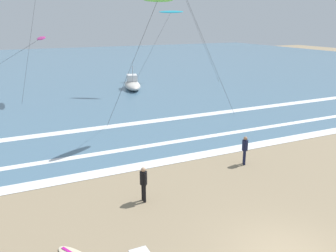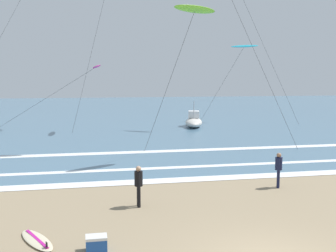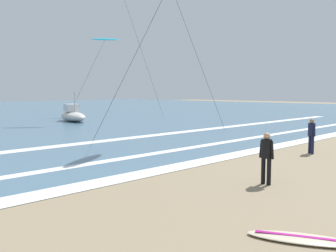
{
  "view_description": "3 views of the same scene",
  "coord_description": "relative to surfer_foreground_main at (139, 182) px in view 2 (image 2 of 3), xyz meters",
  "views": [
    {
      "loc": [
        -8.21,
        -7.9,
        7.67
      ],
      "look_at": [
        -0.14,
        8.73,
        2.27
      ],
      "focal_mm": 39.06,
      "sensor_mm": 36.0,
      "label": 1
    },
    {
      "loc": [
        -4.85,
        -9.99,
        4.94
      ],
      "look_at": [
        -1.42,
        6.9,
        2.96
      ],
      "focal_mm": 44.5,
      "sensor_mm": 36.0,
      "label": 2
    },
    {
      "loc": [
        -13.27,
        -0.45,
        2.88
      ],
      "look_at": [
        -2.31,
        10.31,
        1.46
      ],
      "focal_mm": 41.46,
      "sensor_mm": 36.0,
      "label": 3
    }
  ],
  "objects": [
    {
      "name": "kite_cyan_high_right",
      "position": [
        16.17,
        30.01,
        7.61
      ],
      "size": [
        6.97,
        2.55,
        8.83
      ],
      "color": "#23A8C6",
      "rests_on": "ground"
    },
    {
      "name": "surfer_left_near",
      "position": [
        6.59,
        1.55,
        0.0
      ],
      "size": [
        0.33,
        0.49,
        1.6
      ],
      "color": "#141938",
      "rests_on": "ground"
    },
    {
      "name": "offshore_boat",
      "position": [
        9.06,
        25.54,
        -0.4
      ],
      "size": [
        2.96,
        5.46,
        2.7
      ],
      "color": "beige",
      "rests_on": "ground"
    },
    {
      "name": "wave_foam_mid_break",
      "position": [
        3.02,
        6.62,
        -0.94
      ],
      "size": [
        53.6,
        0.6,
        0.01
      ],
      "primitive_type": "cube",
      "color": "white",
      "rests_on": "ocean_surface"
    },
    {
      "name": "surfer_foreground_main",
      "position": [
        0.0,
        0.0,
        0.0
      ],
      "size": [
        0.32,
        0.51,
        1.6
      ],
      "color": "black",
      "rests_on": "ground"
    },
    {
      "name": "surfboard_left_pile",
      "position": [
        -3.5,
        -2.85,
        -0.91
      ],
      "size": [
        1.44,
        2.15,
        0.25
      ],
      "color": "beige",
      "rests_on": "ground"
    },
    {
      "name": "ocean_surface",
      "position": [
        2.84,
        48.38,
        -0.95
      ],
      "size": [
        140.0,
        90.0,
        0.01
      ],
      "primitive_type": "cube",
      "color": "slate",
      "rests_on": "ground"
    },
    {
      "name": "wave_foam_outer_break",
      "position": [
        2.21,
        11.84,
        -0.94
      ],
      "size": [
        59.11,
        0.94,
        0.01
      ],
      "primitive_type": "cube",
      "color": "white",
      "rests_on": "ocean_surface"
    },
    {
      "name": "cooler_box",
      "position": [
        -1.74,
        -3.89,
        -0.74
      ],
      "size": [
        0.61,
        0.45,
        0.44
      ],
      "color": "#1E4C9E",
      "rests_on": "ground"
    },
    {
      "name": "wave_foam_shoreline",
      "position": [
        4.51,
        3.78,
        -0.94
      ],
      "size": [
        41.0,
        1.01,
        0.01
      ],
      "primitive_type": "cube",
      "color": "white",
      "rests_on": "ocean_surface"
    },
    {
      "name": "kite_lime_high_left",
      "position": [
        4.36,
        7.97,
        7.87
      ],
      "size": [
        4.0,
        5.27,
        9.08
      ],
      "color": "#70C628",
      "rests_on": "ground"
    },
    {
      "name": "kite_magenta_low_near",
      "position": [
        -0.82,
        23.06,
        5.01
      ],
      "size": [
        10.1,
        5.23,
        6.23
      ],
      "color": "#CC2384",
      "rests_on": "ground"
    }
  ]
}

